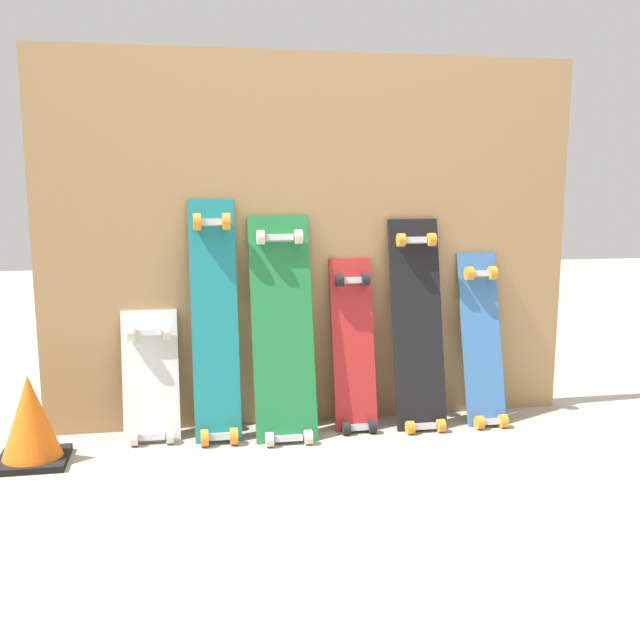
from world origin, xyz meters
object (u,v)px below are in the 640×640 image
(skateboard_red, at_px, (354,354))
(skateboard_black, at_px, (418,333))
(skateboard_white, at_px, (151,385))
(skateboard_blue, at_px, (482,347))
(skateboard_green, at_px, (283,337))
(skateboard_teal, at_px, (215,329))
(traffic_cone, at_px, (30,421))

(skateboard_red, xyz_separation_m, skateboard_black, (0.26, -0.02, 0.08))
(skateboard_white, xyz_separation_m, skateboard_blue, (1.33, -0.03, 0.10))
(skateboard_green, xyz_separation_m, skateboard_red, (0.29, 0.04, -0.09))
(skateboard_black, bearing_deg, skateboard_blue, -0.41)
(skateboard_green, height_order, skateboard_blue, skateboard_green)
(skateboard_black, bearing_deg, skateboard_teal, 179.66)
(skateboard_teal, xyz_separation_m, skateboard_green, (0.26, -0.03, -0.04))
(skateboard_green, relative_size, traffic_cone, 2.89)
(skateboard_teal, relative_size, traffic_cone, 3.07)
(skateboard_blue, height_order, traffic_cone, skateboard_blue)
(skateboard_red, xyz_separation_m, traffic_cone, (-1.20, -0.18, -0.15))
(skateboard_teal, bearing_deg, skateboard_blue, -0.35)
(skateboard_white, xyz_separation_m, traffic_cone, (-0.41, -0.19, -0.06))
(skateboard_green, bearing_deg, skateboard_white, 174.47)
(skateboard_teal, bearing_deg, skateboard_black, -0.34)
(skateboard_white, height_order, skateboard_black, skateboard_black)
(skateboard_red, bearing_deg, skateboard_blue, -2.07)
(skateboard_white, distance_m, skateboard_teal, 0.33)
(skateboard_white, xyz_separation_m, skateboard_green, (0.51, -0.05, 0.18))
(skateboard_green, xyz_separation_m, skateboard_black, (0.55, 0.02, -0.01))
(skateboard_green, bearing_deg, skateboard_red, 7.61)
(skateboard_teal, height_order, skateboard_black, skateboard_teal)
(skateboard_teal, xyz_separation_m, skateboard_red, (0.55, 0.01, -0.12))
(skateboard_red, distance_m, traffic_cone, 1.23)
(skateboard_black, relative_size, skateboard_blue, 1.19)
(skateboard_black, distance_m, traffic_cone, 1.49)
(skateboard_white, bearing_deg, skateboard_blue, -1.27)
(skateboard_teal, height_order, skateboard_blue, skateboard_teal)
(skateboard_teal, relative_size, skateboard_black, 1.08)
(skateboard_black, height_order, traffic_cone, skateboard_black)
(skateboard_teal, relative_size, skateboard_blue, 1.28)
(skateboard_red, relative_size, traffic_cone, 2.35)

